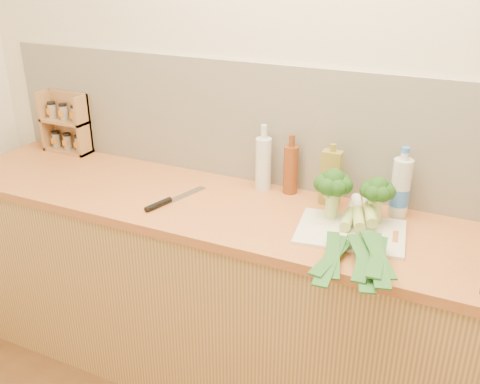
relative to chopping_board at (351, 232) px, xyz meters
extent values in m
plane|color=beige|center=(-0.27, 0.32, 0.39)|extent=(3.50, 0.00, 3.50)
cube|color=silver|center=(-0.27, 0.31, 0.26)|extent=(3.20, 0.02, 0.54)
cube|color=tan|center=(-0.27, 0.02, -0.48)|extent=(3.20, 0.60, 0.86)
cube|color=#BD6B37|center=(-0.27, 0.02, -0.03)|extent=(3.20, 0.62, 0.04)
cube|color=white|center=(0.00, 0.00, 0.00)|extent=(0.43, 0.34, 0.01)
cylinder|color=#B1CC77|center=(-0.10, 0.07, 0.06)|extent=(0.05, 0.05, 0.10)
sphere|color=#123B10|center=(-0.10, 0.07, 0.17)|extent=(0.09, 0.09, 0.09)
sphere|color=#123B10|center=(-0.06, 0.07, 0.15)|extent=(0.07, 0.07, 0.07)
sphere|color=#123B10|center=(-0.07, 0.11, 0.15)|extent=(0.07, 0.07, 0.07)
sphere|color=#123B10|center=(-0.11, 0.12, 0.15)|extent=(0.07, 0.07, 0.07)
sphere|color=#123B10|center=(-0.14, 0.09, 0.15)|extent=(0.07, 0.07, 0.07)
sphere|color=#123B10|center=(-0.14, 0.06, 0.15)|extent=(0.07, 0.07, 0.07)
sphere|color=#123B10|center=(-0.11, 0.03, 0.15)|extent=(0.07, 0.07, 0.07)
sphere|color=#123B10|center=(-0.07, 0.04, 0.15)|extent=(0.07, 0.07, 0.07)
cylinder|color=#B1CC77|center=(0.06, 0.10, 0.06)|extent=(0.05, 0.05, 0.10)
sphere|color=#123B10|center=(0.06, 0.10, 0.15)|extent=(0.08, 0.08, 0.08)
sphere|color=#123B10|center=(0.10, 0.10, 0.14)|extent=(0.06, 0.06, 0.06)
sphere|color=#123B10|center=(0.09, 0.13, 0.14)|extent=(0.06, 0.06, 0.06)
sphere|color=#123B10|center=(0.06, 0.14, 0.14)|extent=(0.06, 0.06, 0.06)
sphere|color=#123B10|center=(0.03, 0.12, 0.14)|extent=(0.06, 0.06, 0.06)
sphere|color=#123B10|center=(0.03, 0.09, 0.14)|extent=(0.06, 0.06, 0.06)
sphere|color=#123B10|center=(0.06, 0.07, 0.14)|extent=(0.06, 0.06, 0.06)
sphere|color=#123B10|center=(0.09, 0.07, 0.14)|extent=(0.06, 0.06, 0.06)
cylinder|color=white|center=(-0.03, 0.17, 0.03)|extent=(0.05, 0.12, 0.04)
cylinder|color=#99B158|center=(-0.02, 0.04, 0.03)|extent=(0.05, 0.15, 0.04)
cube|color=#1A4A1D|center=(0.00, -0.25, 0.03)|extent=(0.08, 0.30, 0.02)
cube|color=#1A4A1D|center=(0.00, -0.27, 0.03)|extent=(0.08, 0.34, 0.01)
cube|color=#1A4A1D|center=(0.00, -0.24, 0.03)|extent=(0.12, 0.28, 0.02)
cylinder|color=white|center=(-0.02, 0.15, 0.05)|extent=(0.07, 0.13, 0.04)
cylinder|color=#99B158|center=(0.02, 0.03, 0.05)|extent=(0.08, 0.16, 0.04)
cube|color=#1A4A1D|center=(0.11, -0.26, 0.05)|extent=(0.08, 0.30, 0.02)
cube|color=#1A4A1D|center=(0.11, -0.27, 0.05)|extent=(0.15, 0.34, 0.01)
cube|color=#1A4A1D|center=(0.10, -0.25, 0.05)|extent=(0.17, 0.27, 0.02)
cylinder|color=white|center=(0.02, 0.18, 0.06)|extent=(0.07, 0.13, 0.04)
cylinder|color=#99B158|center=(0.06, 0.05, 0.06)|extent=(0.09, 0.16, 0.04)
cube|color=#1A4A1D|center=(0.15, -0.24, 0.06)|extent=(0.08, 0.30, 0.02)
cube|color=#1A4A1D|center=(0.15, -0.26, 0.07)|extent=(0.15, 0.34, 0.01)
cube|color=#1A4A1D|center=(0.14, -0.23, 0.07)|extent=(0.17, 0.27, 0.02)
cube|color=silver|center=(-0.73, 0.04, 0.00)|extent=(0.09, 0.20, 0.00)
cylinder|color=black|center=(-0.78, -0.12, 0.01)|extent=(0.06, 0.13, 0.02)
cube|color=#9F7944|center=(-1.59, 0.30, 0.15)|extent=(0.26, 0.02, 0.31)
cube|color=#9F7944|center=(-1.59, 0.25, 0.00)|extent=(0.26, 0.10, 0.02)
cube|color=#9F7944|center=(-1.59, 0.25, 0.16)|extent=(0.26, 0.10, 0.02)
cube|color=#9F7944|center=(-1.71, 0.25, 0.15)|extent=(0.01, 0.10, 0.31)
cube|color=#9F7944|center=(-1.46, 0.25, 0.15)|extent=(0.01, 0.10, 0.31)
cylinder|color=gray|center=(-1.66, 0.25, 0.05)|extent=(0.04, 0.04, 0.07)
cylinder|color=gray|center=(-1.59, 0.25, 0.05)|extent=(0.04, 0.04, 0.07)
cylinder|color=gray|center=(-1.51, 0.25, 0.05)|extent=(0.04, 0.04, 0.07)
cylinder|color=gray|center=(-1.66, 0.25, 0.20)|extent=(0.04, 0.04, 0.07)
cylinder|color=gray|center=(-1.59, 0.25, 0.20)|extent=(0.04, 0.04, 0.07)
cylinder|color=gray|center=(-1.51, 0.25, 0.20)|extent=(0.04, 0.04, 0.07)
cube|color=olive|center=(-0.15, 0.22, 0.11)|extent=(0.08, 0.05, 0.23)
cylinder|color=olive|center=(-0.15, 0.22, 0.24)|extent=(0.02, 0.02, 0.03)
cylinder|color=silver|center=(-0.46, 0.25, 0.11)|extent=(0.07, 0.07, 0.23)
cylinder|color=silver|center=(-0.46, 0.25, 0.26)|extent=(0.03, 0.03, 0.06)
cylinder|color=brown|center=(-0.34, 0.26, 0.10)|extent=(0.06, 0.06, 0.21)
cylinder|color=brown|center=(-0.34, 0.26, 0.23)|extent=(0.03, 0.03, 0.05)
cylinder|color=silver|center=(0.13, 0.23, 0.11)|extent=(0.08, 0.08, 0.24)
cylinder|color=silver|center=(0.13, 0.23, 0.25)|extent=(0.03, 0.03, 0.03)
cylinder|color=blue|center=(0.13, 0.23, 0.08)|extent=(0.08, 0.08, 0.07)
camera|label=1|loc=(0.38, -1.77, 0.96)|focal=40.00mm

